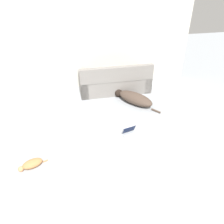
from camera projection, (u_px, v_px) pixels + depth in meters
name	position (u px, v px, depth m)	size (l,w,h in m)	color
wall_back	(77.00, 42.00, 5.94)	(6.56, 0.06, 2.66)	silver
couch	(115.00, 82.00, 6.22)	(1.99, 0.80, 0.85)	gray
dog	(134.00, 98.00, 5.74)	(0.97, 1.24, 0.28)	#4C3D33
cat	(32.00, 164.00, 3.87)	(0.51, 0.30, 0.14)	#BC7A47
laptop_open	(130.00, 132.00, 4.63)	(0.37, 0.35, 0.21)	#B7B7BC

